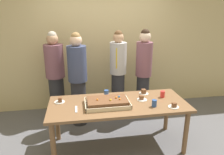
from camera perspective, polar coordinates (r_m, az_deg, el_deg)
The scene contains 16 objects.
ground_plane at distance 3.53m, azimuth 1.59°, elevation -17.71°, with size 12.00×12.00×0.00m, color #5B5B60.
interior_back_panel at distance 4.48m, azimuth -2.25°, elevation 10.80°, with size 8.00×0.12×3.00m, color #CCB784.
party_table at distance 3.20m, azimuth 1.69°, elevation -8.14°, with size 2.02×0.84×0.74m.
sheet_cake at distance 3.07m, azimuth -1.30°, elevation -6.65°, with size 0.63×0.41×0.12m.
plated_slice_near_left at distance 3.28m, azimuth 7.94°, elevation -5.61°, with size 0.15×0.15×0.07m.
plated_slice_near_right at distance 3.14m, azimuth 16.17°, elevation -7.32°, with size 0.15×0.15×0.07m.
plated_slice_far_left at distance 3.26m, azimuth -13.77°, elevation -6.07°, with size 0.15×0.15×0.08m.
plated_slice_far_right at distance 3.51m, azimuth 8.46°, elevation -3.91°, with size 0.15×0.15×0.08m.
drink_cup_nearest at distance 3.43m, azimuth 13.34°, elevation -4.34°, with size 0.07×0.07×0.10m, color red.
drink_cup_middle at distance 3.38m, azimuth -1.52°, elevation -4.20°, with size 0.07×0.07×0.10m, color #2D5199.
drink_cup_far_end at distance 3.09m, azimuth 11.22°, elevation -6.74°, with size 0.07×0.07×0.10m, color #2D5199.
cake_server_utensil at distance 3.01m, azimuth -9.54°, elevation -8.36°, with size 0.03×0.20×0.01m, color silver.
person_serving_front at distance 3.81m, azimuth -9.11°, elevation -0.30°, with size 0.33×0.33×1.69m.
person_green_shirt_behind at distance 4.12m, azimuth 8.40°, elevation 1.53°, with size 0.30×0.30×1.71m.
person_striped_tie_right at distance 4.01m, azimuth 1.62°, elevation 0.97°, with size 0.31×0.31×1.69m.
person_far_right_suit at distance 4.16m, azimuth -14.86°, elevation 0.73°, with size 0.35×0.35×1.68m.
Camera 1 is at (-0.57, -2.81, 2.06)m, focal length 34.25 mm.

